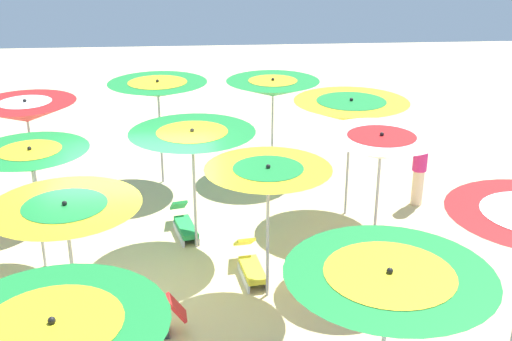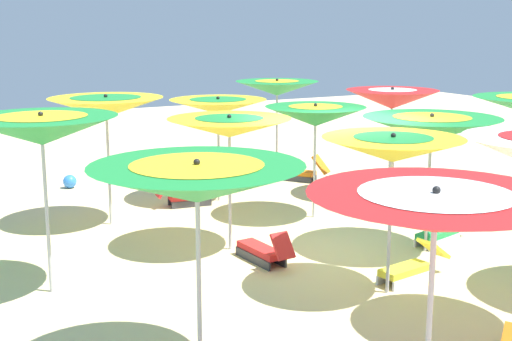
{
  "view_description": "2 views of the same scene",
  "coord_description": "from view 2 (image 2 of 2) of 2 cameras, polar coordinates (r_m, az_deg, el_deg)",
  "views": [
    {
      "loc": [
        1.13,
        -9.4,
        5.82
      ],
      "look_at": [
        1.96,
        1.41,
        1.44
      ],
      "focal_mm": 45.65,
      "sensor_mm": 36.0,
      "label": 1
    },
    {
      "loc": [
        9.37,
        -6.45,
        3.73
      ],
      "look_at": [
        -1.65,
        -0.55,
        1.09
      ],
      "focal_mm": 49.44,
      "sensor_mm": 36.0,
      "label": 2
    }
  ],
  "objects": [
    {
      "name": "beach_umbrella_15",
      "position": [
        6.04,
        14.3,
        -3.27
      ],
      "size": [
        2.16,
        2.16,
        2.41
      ],
      "color": "#B2B2B7",
      "rests_on": "ground"
    },
    {
      "name": "beach_umbrella_9",
      "position": [
        11.64,
        14.01,
        3.35
      ],
      "size": [
        2.21,
        2.21,
        2.31
      ],
      "color": "#B2B2B7",
      "rests_on": "ground"
    },
    {
      "name": "lounger_0",
      "position": [
        10.68,
        12.39,
        -7.63
      ],
      "size": [
        0.53,
        1.31,
        0.56
      ],
      "rotation": [
        0.0,
        0.0,
        4.87
      ],
      "color": "silver",
      "rests_on": "ground"
    },
    {
      "name": "beach_umbrella_6",
      "position": [
        11.41,
        -2.17,
        3.51
      ],
      "size": [
        2.02,
        2.02,
        2.28
      ],
      "color": "#B2B2B7",
      "rests_on": "ground"
    },
    {
      "name": "beach_umbrella_0",
      "position": [
        17.02,
        1.71,
        6.68
      ],
      "size": [
        1.99,
        1.99,
        2.41
      ],
      "color": "#B2B2B7",
      "rests_on": "ground"
    },
    {
      "name": "lounger_5",
      "position": [
        11.18,
        0.62,
        -6.5
      ],
      "size": [
        1.25,
        0.43,
        0.61
      ],
      "rotation": [
        0.0,
        0.0,
        3.23
      ],
      "color": "#333338",
      "rests_on": "ground"
    },
    {
      "name": "beach_umbrella_1",
      "position": [
        14.71,
        -3.09,
        5.21
      ],
      "size": [
        2.02,
        2.02,
        2.22
      ],
      "color": "#B2B2B7",
      "rests_on": "ground"
    },
    {
      "name": "lounger_3",
      "position": [
        16.89,
        3.53,
        -0.12
      ],
      "size": [
        1.28,
        1.08,
        0.66
      ],
      "rotation": [
        0.0,
        0.0,
        3.78
      ],
      "color": "#333338",
      "rests_on": "ground"
    },
    {
      "name": "beach_umbrella_5",
      "position": [
        13.42,
        4.83,
        4.42
      ],
      "size": [
        1.92,
        1.92,
        2.23
      ],
      "color": "#B2B2B7",
      "rests_on": "ground"
    },
    {
      "name": "beach_ball",
      "position": [
        16.66,
        -14.83,
        -0.86
      ],
      "size": [
        0.31,
        0.31,
        0.31
      ],
      "primitive_type": "sphere",
      "color": "#337FE5",
      "rests_on": "ground"
    },
    {
      "name": "beach_umbrella_7",
      "position": [
        9.92,
        -16.96,
        3.16
      ],
      "size": [
        2.06,
        2.06,
        2.56
      ],
      "color": "#B2B2B7",
      "rests_on": "ground"
    },
    {
      "name": "beach_umbrella_11",
      "position": [
        7.16,
        -4.79,
        -0.99
      ],
      "size": [
        2.22,
        2.22,
        2.38
      ],
      "color": "#B2B2B7",
      "rests_on": "ground"
    },
    {
      "name": "lounger_1",
      "position": [
        14.62,
        -5.77,
        -2.05
      ],
      "size": [
        0.49,
        1.15,
        0.67
      ],
      "rotation": [
        0.0,
        0.0,
        7.72
      ],
      "color": "#333338",
      "rests_on": "ground"
    },
    {
      "name": "beach_umbrella_4",
      "position": [
        15.28,
        10.96,
        5.7
      ],
      "size": [
        1.96,
        1.96,
        2.39
      ],
      "color": "#B2B2B7",
      "rests_on": "ground"
    },
    {
      "name": "lounger_2",
      "position": [
        12.55,
        14.71,
        -4.84
      ],
      "size": [
        0.61,
        1.3,
        0.54
      ],
      "rotation": [
        0.0,
        0.0,
        4.96
      ],
      "color": "silver",
      "rests_on": "ground"
    },
    {
      "name": "beach_umbrella_10",
      "position": [
        9.67,
        11.01,
        1.7
      ],
      "size": [
        1.93,
        1.93,
        2.28
      ],
      "color": "#B2B2B7",
      "rests_on": "ground"
    },
    {
      "name": "ground",
      "position": [
        11.98,
        6.11,
        -6.39
      ],
      "size": [
        40.82,
        40.82,
        0.04
      ],
      "primitive_type": "cube",
      "color": "beige"
    },
    {
      "name": "beach_umbrella_2",
      "position": [
        13.15,
        -12.03,
        5.07
      ],
      "size": [
        2.08,
        2.08,
        2.45
      ],
      "color": "#B2B2B7",
      "rests_on": "ground"
    }
  ]
}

